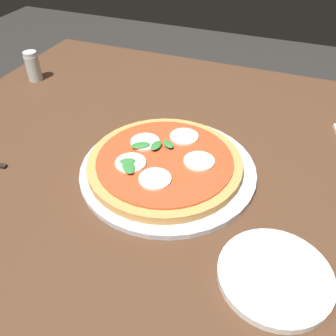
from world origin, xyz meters
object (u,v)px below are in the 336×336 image
object	(u,v)px
dining_table	(178,195)
pepper_shaker	(33,66)
pizza	(165,163)
plate_white	(275,276)
serving_tray	(168,169)

from	to	relation	value
dining_table	pepper_shaker	world-z (taller)	pepper_shaker
pizza	plate_white	xyz separation A→B (m)	(0.26, -0.18, -0.02)
dining_table	serving_tray	distance (m)	0.11
plate_white	pizza	bearing A→B (deg)	145.20
pizza	pepper_shaker	xyz separation A→B (m)	(-0.52, 0.26, 0.02)
serving_tray	pepper_shaker	size ratio (longest dim) A/B	4.27
plate_white	pepper_shaker	distance (m)	0.89
serving_tray	plate_white	bearing A→B (deg)	-35.74
dining_table	plate_white	xyz separation A→B (m)	(0.24, -0.22, 0.10)
dining_table	pizza	size ratio (longest dim) A/B	4.03
pizza	plate_white	world-z (taller)	pizza
pizza	pepper_shaker	distance (m)	0.58
dining_table	pepper_shaker	distance (m)	0.60
serving_tray	pepper_shaker	xyz separation A→B (m)	(-0.53, 0.26, 0.04)
dining_table	serving_tray	xyz separation A→B (m)	(-0.01, -0.04, 0.10)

